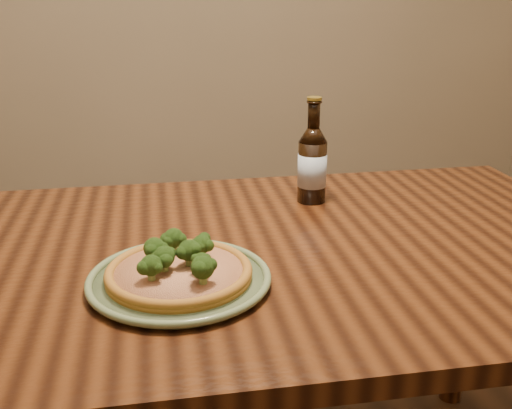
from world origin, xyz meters
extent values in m
cube|color=#42200E|center=(0.00, 0.10, 0.73)|extent=(1.60, 0.90, 0.04)
cylinder|color=#42200E|center=(0.73, 0.48, 0.35)|extent=(0.07, 0.07, 0.71)
cylinder|color=#677953|center=(-0.13, -0.04, 0.76)|extent=(0.30, 0.30, 0.01)
torus|color=#677953|center=(-0.13, -0.04, 0.76)|extent=(0.32, 0.32, 0.01)
torus|color=#677953|center=(-0.13, -0.04, 0.76)|extent=(0.26, 0.26, 0.01)
cylinder|color=#A36C24|center=(-0.13, -0.04, 0.77)|extent=(0.25, 0.25, 0.01)
torus|color=#A36C24|center=(-0.13, -0.04, 0.78)|extent=(0.26, 0.26, 0.02)
cylinder|color=tan|center=(-0.13, -0.04, 0.78)|extent=(0.22, 0.22, 0.01)
sphere|color=#355A1C|center=(-0.08, 0.01, 0.80)|extent=(0.05, 0.05, 0.03)
sphere|color=#355A1C|center=(-0.11, -0.02, 0.81)|extent=(0.05, 0.05, 0.04)
sphere|color=#355A1C|center=(-0.09, -0.06, 0.80)|extent=(0.04, 0.04, 0.03)
sphere|color=#355A1C|center=(-0.13, 0.04, 0.81)|extent=(0.05, 0.05, 0.04)
sphere|color=#355A1C|center=(-0.18, -0.07, 0.81)|extent=(0.05, 0.05, 0.04)
sphere|color=#355A1C|center=(-0.09, -0.10, 0.81)|extent=(0.05, 0.05, 0.04)
sphere|color=#355A1C|center=(-0.15, -0.04, 0.81)|extent=(0.05, 0.05, 0.04)
sphere|color=#355A1C|center=(-0.17, -0.01, 0.81)|extent=(0.05, 0.05, 0.04)
cylinder|color=black|center=(0.21, 0.34, 0.82)|extent=(0.07, 0.07, 0.15)
cone|color=black|center=(0.21, 0.34, 0.91)|extent=(0.07, 0.07, 0.03)
cylinder|color=black|center=(0.21, 0.34, 0.96)|extent=(0.03, 0.03, 0.07)
torus|color=black|center=(0.21, 0.34, 0.99)|extent=(0.04, 0.04, 0.01)
cylinder|color=#A58C33|center=(0.21, 0.34, 1.00)|extent=(0.03, 0.03, 0.01)
cylinder|color=silver|center=(0.21, 0.34, 0.83)|extent=(0.07, 0.07, 0.08)
camera|label=1|loc=(-0.16, -0.98, 1.24)|focal=42.00mm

